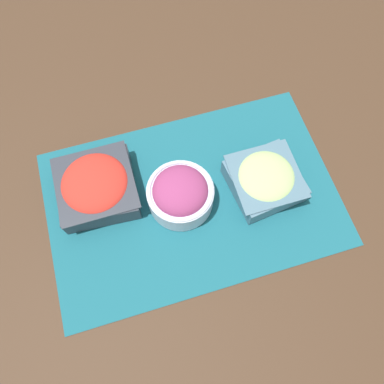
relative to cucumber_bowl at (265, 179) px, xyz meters
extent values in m
plane|color=#422D1E|center=(0.15, -0.02, -0.03)|extent=(3.00, 3.00, 0.00)
cube|color=#195B6B|center=(0.15, -0.02, -0.03)|extent=(0.59, 0.38, 0.00)
cube|color=slate|center=(0.00, 0.00, -0.01)|extent=(0.15, 0.15, 0.04)
cube|color=slate|center=(0.00, 0.00, 0.01)|extent=(0.13, 0.13, 0.00)
ellipsoid|color=#A8CC7F|center=(0.00, 0.00, 0.01)|extent=(0.11, 0.11, 0.03)
cylinder|color=silver|center=(0.17, -0.01, 0.00)|extent=(0.13, 0.13, 0.05)
torus|color=silver|center=(0.17, -0.01, 0.02)|extent=(0.13, 0.13, 0.01)
ellipsoid|color=#93386B|center=(0.17, -0.01, 0.02)|extent=(0.11, 0.11, 0.05)
cube|color=#333842|center=(0.33, -0.08, -0.01)|extent=(0.16, 0.16, 0.05)
cube|color=#333842|center=(0.33, -0.08, 0.02)|extent=(0.15, 0.15, 0.00)
ellipsoid|color=red|center=(0.33, -0.08, 0.02)|extent=(0.13, 0.13, 0.04)
camera|label=1|loc=(0.23, 0.26, 0.68)|focal=35.00mm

